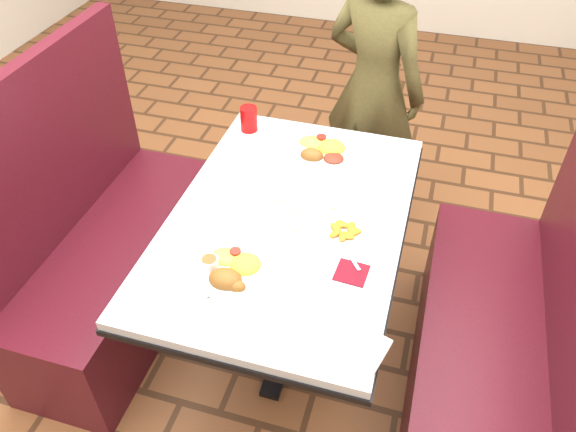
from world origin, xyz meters
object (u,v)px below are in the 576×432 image
object	(u,v)px
far_dinner_plate	(323,149)
near_dinner_plate	(232,268)
dining_table	(288,236)
red_tumbler	(249,119)
booth_bench_left	(110,255)
plantain_plate	(345,232)
booth_bench_right	(496,342)
diner_person	(374,89)

from	to	relation	value
far_dinner_plate	near_dinner_plate	bearing A→B (deg)	-99.22
dining_table	red_tumbler	size ratio (longest dim) A/B	11.47
far_dinner_plate	red_tumbler	world-z (taller)	red_tumbler
far_dinner_plate	dining_table	bearing A→B (deg)	-93.63
booth_bench_left	red_tumbler	bearing A→B (deg)	44.85
booth_bench_left	near_dinner_plate	distance (m)	0.89
booth_bench_left	plantain_plate	bearing A→B (deg)	-1.88
booth_bench_left	booth_bench_right	bearing A→B (deg)	0.00
near_dinner_plate	red_tumbler	distance (m)	0.82
dining_table	plantain_plate	size ratio (longest dim) A/B	7.49
dining_table	booth_bench_left	xyz separation A→B (m)	(-0.80, 0.00, -0.32)
booth_bench_left	diner_person	xyz separation A→B (m)	(0.92, 1.04, 0.39)
booth_bench_left	diner_person	bearing A→B (deg)	48.35
diner_person	plantain_plate	size ratio (longest dim) A/B	8.89
dining_table	near_dinner_plate	distance (m)	0.35
dining_table	diner_person	xyz separation A→B (m)	(0.12, 1.04, 0.07)
diner_person	near_dinner_plate	bearing A→B (deg)	102.76
booth_bench_right	red_tumbler	size ratio (longest dim) A/B	11.36
diner_person	plantain_plate	xyz separation A→B (m)	(0.08, -1.07, 0.04)
red_tumbler	near_dinner_plate	bearing A→B (deg)	-74.30
far_dinner_plate	red_tumbler	distance (m)	0.35
diner_person	red_tumbler	xyz separation A→B (m)	(-0.44, -0.55, 0.08)
red_tumbler	dining_table	bearing A→B (deg)	-57.09
diner_person	far_dinner_plate	bearing A→B (deg)	103.00
dining_table	booth_bench_right	xyz separation A→B (m)	(0.80, 0.00, -0.32)
booth_bench_right	plantain_plate	bearing A→B (deg)	-176.79
dining_table	booth_bench_left	world-z (taller)	booth_bench_left
dining_table	booth_bench_left	distance (m)	0.86
diner_person	far_dinner_plate	world-z (taller)	diner_person
plantain_plate	booth_bench_left	bearing A→B (deg)	178.12
far_dinner_plate	red_tumbler	xyz separation A→B (m)	(-0.34, 0.08, 0.03)
diner_person	plantain_plate	bearing A→B (deg)	116.30
booth_bench_left	plantain_plate	distance (m)	1.10
booth_bench_left	red_tumbler	xyz separation A→B (m)	(0.49, 0.48, 0.47)
booth_bench_left	near_dinner_plate	world-z (taller)	booth_bench_left
far_dinner_plate	plantain_plate	size ratio (longest dim) A/B	1.68
booth_bench_left	near_dinner_plate	bearing A→B (deg)	-23.64
plantain_plate	red_tumbler	bearing A→B (deg)	135.27
dining_table	booth_bench_right	world-z (taller)	booth_bench_right
booth_bench_left	diner_person	size ratio (longest dim) A/B	0.83
near_dinner_plate	red_tumbler	size ratio (longest dim) A/B	2.30
booth_bench_right	near_dinner_plate	world-z (taller)	booth_bench_right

